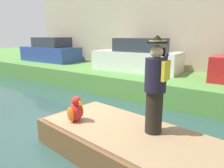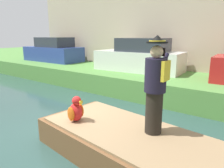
% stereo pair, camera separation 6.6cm
% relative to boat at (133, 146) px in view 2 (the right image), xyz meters
% --- Properties ---
extents(ground_plane, '(80.00, 80.00, 0.00)m').
position_rel_boat_xyz_m(ground_plane, '(0.00, 1.98, -0.40)').
color(ground_plane, '#4C4742').
extents(canal_water, '(6.35, 48.00, 0.10)m').
position_rel_boat_xyz_m(canal_water, '(0.00, 1.98, -0.35)').
color(canal_water, '#2D4C47').
rests_on(canal_water, ground).
extents(grass_bank_far, '(11.82, 48.00, 0.94)m').
position_rel_boat_xyz_m(grass_bank_far, '(9.08, 1.98, 0.07)').
color(grass_bank_far, '#568E42').
rests_on(grass_bank_far, ground).
extents(boat, '(2.26, 4.38, 0.61)m').
position_rel_boat_xyz_m(boat, '(0.00, 0.00, 0.00)').
color(boat, brown).
rests_on(boat, canal_water).
extents(person_pirate, '(0.61, 0.42, 1.85)m').
position_rel_boat_xyz_m(person_pirate, '(0.23, -0.32, 1.23)').
color(person_pirate, black).
rests_on(person_pirate, boat).
extents(parrot_plush, '(0.36, 0.35, 0.57)m').
position_rel_boat_xyz_m(parrot_plush, '(-0.28, 1.29, 0.55)').
color(parrot_plush, red).
rests_on(parrot_plush, boat).
extents(parked_car_white, '(1.95, 4.10, 1.50)m').
position_rel_boat_xyz_m(parked_car_white, '(5.28, 2.85, 1.16)').
color(parked_car_white, white).
rests_on(parked_car_white, grass_bank_far).
extents(parked_car_blue, '(1.78, 4.03, 1.50)m').
position_rel_boat_xyz_m(parked_car_blue, '(5.28, 9.16, 1.16)').
color(parked_car_blue, '#2D4293').
rests_on(parked_car_blue, grass_bank_far).
extents(building_row, '(7.21, 13.48, 6.91)m').
position_rel_boat_xyz_m(building_row, '(10.08, 4.29, 3.99)').
color(building_row, '#BCA88E').
rests_on(building_row, grass_bank_far).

